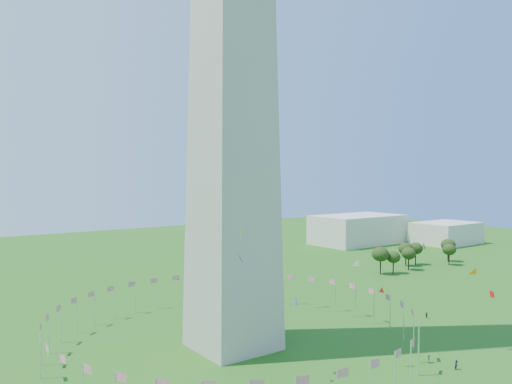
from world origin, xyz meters
TOP-DOWN VIEW (x-y plane):
  - flag_ring at (-0.00, 50.00)m, footprint 80.24×80.24m
  - gov_building_east_a at (150.00, 150.00)m, footprint 50.00×30.00m
  - gov_building_east_b at (190.00, 120.00)m, footprint 35.00×25.00m
  - kites_aloft at (13.69, 25.49)m, footprint 126.22×59.44m
  - tree_line_east at (113.94, 85.40)m, footprint 53.72×15.45m

SIDE VIEW (x-z plane):
  - flag_ring at x=0.00m, z-range 0.00..9.00m
  - tree_line_east at x=113.94m, z-range -0.48..10.09m
  - gov_building_east_b at x=190.00m, z-range 0.00..12.00m
  - gov_building_east_a at x=150.00m, z-range 0.00..16.00m
  - kites_aloft at x=13.69m, z-range 2.81..39.71m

